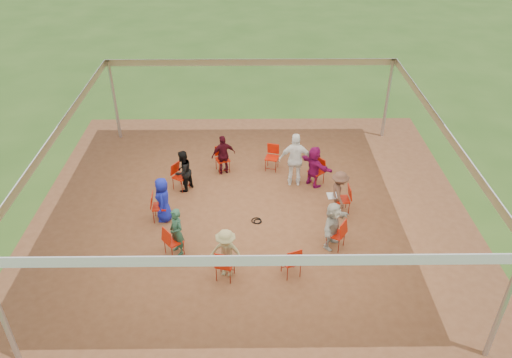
{
  "coord_description": "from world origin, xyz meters",
  "views": [
    {
      "loc": [
        -0.01,
        -11.89,
        9.01
      ],
      "look_at": [
        0.12,
        0.3,
        1.1
      ],
      "focal_mm": 35.0,
      "sensor_mm": 36.0,
      "label": 1
    }
  ],
  "objects_px": {
    "standing_person": "(296,160)",
    "cable_coil": "(257,221)",
    "chair_3": "(223,160)",
    "person_seated_2": "(223,155)",
    "person_seated_4": "(163,200)",
    "chair_7": "(225,264)",
    "chair_9": "(336,234)",
    "chair_5": "(160,207)",
    "chair_6": "(174,241)",
    "laptop": "(334,194)",
    "person_seated_0": "(339,193)",
    "chair_1": "(316,172)",
    "person_seated_1": "(314,166)",
    "person_seated_6": "(226,253)",
    "person_seated_3": "(183,171)",
    "person_seated_7": "(333,225)",
    "chair_8": "(291,261)",
    "chair_4": "(181,177)",
    "person_seated_5": "(177,232)",
    "chair_0": "(342,199)",
    "chair_2": "(272,158)"
  },
  "relations": [
    {
      "from": "person_seated_1",
      "to": "person_seated_4",
      "type": "bearing_deg",
      "value": 72.0
    },
    {
      "from": "chair_2",
      "to": "standing_person",
      "type": "xyz_separation_m",
      "value": [
        0.71,
        -0.91,
        0.47
      ]
    },
    {
      "from": "chair_1",
      "to": "chair_4",
      "type": "xyz_separation_m",
      "value": [
        -4.34,
        -0.25,
        0.0
      ]
    },
    {
      "from": "chair_5",
      "to": "laptop",
      "type": "distance_m",
      "value": 5.11
    },
    {
      "from": "chair_8",
      "to": "person_seated_6",
      "type": "relative_size",
      "value": 0.65
    },
    {
      "from": "chair_7",
      "to": "chair_9",
      "type": "height_order",
      "value": "same"
    },
    {
      "from": "person_seated_2",
      "to": "chair_9",
      "type": "bearing_deg",
      "value": 108.42
    },
    {
      "from": "chair_6",
      "to": "cable_coil",
      "type": "relative_size",
      "value": 2.35
    },
    {
      "from": "chair_3",
      "to": "chair_4",
      "type": "xyz_separation_m",
      "value": [
        -1.29,
        -1.05,
        0.0
      ]
    },
    {
      "from": "chair_0",
      "to": "chair_8",
      "type": "distance_m",
      "value": 3.16
    },
    {
      "from": "chair_7",
      "to": "person_seated_0",
      "type": "bearing_deg",
      "value": 54.95
    },
    {
      "from": "person_seated_2",
      "to": "person_seated_4",
      "type": "distance_m",
      "value": 3.02
    },
    {
      "from": "chair_3",
      "to": "chair_8",
      "type": "distance_m",
      "value": 5.38
    },
    {
      "from": "chair_4",
      "to": "chair_8",
      "type": "bearing_deg",
      "value": 72.0
    },
    {
      "from": "chair_3",
      "to": "chair_6",
      "type": "relative_size",
      "value": 1.0
    },
    {
      "from": "chair_9",
      "to": "cable_coil",
      "type": "xyz_separation_m",
      "value": [
        -2.12,
        1.15,
        -0.43
      ]
    },
    {
      "from": "chair_1",
      "to": "chair_5",
      "type": "bearing_deg",
      "value": 72.0
    },
    {
      "from": "chair_0",
      "to": "person_seated_6",
      "type": "relative_size",
      "value": 0.65
    },
    {
      "from": "person_seated_2",
      "to": "person_seated_5",
      "type": "height_order",
      "value": "same"
    },
    {
      "from": "person_seated_6",
      "to": "cable_coil",
      "type": "height_order",
      "value": "person_seated_6"
    },
    {
      "from": "chair_5",
      "to": "person_seated_1",
      "type": "bearing_deg",
      "value": 107.58
    },
    {
      "from": "chair_1",
      "to": "person_seated_1",
      "type": "relative_size",
      "value": 0.65
    },
    {
      "from": "chair_6",
      "to": "chair_8",
      "type": "distance_m",
      "value": 3.16
    },
    {
      "from": "chair_5",
      "to": "person_seated_2",
      "type": "height_order",
      "value": "person_seated_2"
    },
    {
      "from": "person_seated_3",
      "to": "person_seated_7",
      "type": "relative_size",
      "value": 1.0
    },
    {
      "from": "chair_5",
      "to": "person_seated_3",
      "type": "bearing_deg",
      "value": 157.98
    },
    {
      "from": "chair_7",
      "to": "person_seated_3",
      "type": "xyz_separation_m",
      "value": [
        -1.48,
        3.99,
        0.25
      ]
    },
    {
      "from": "chair_0",
      "to": "chair_6",
      "type": "bearing_deg",
      "value": 108.0
    },
    {
      "from": "cable_coil",
      "to": "laptop",
      "type": "height_order",
      "value": "laptop"
    },
    {
      "from": "chair_1",
      "to": "person_seated_6",
      "type": "xyz_separation_m",
      "value": [
        -2.73,
        -4.19,
        0.25
      ]
    },
    {
      "from": "chair_7",
      "to": "laptop",
      "type": "height_order",
      "value": "chair_7"
    },
    {
      "from": "chair_6",
      "to": "cable_coil",
      "type": "height_order",
      "value": "chair_6"
    },
    {
      "from": "chair_1",
      "to": "standing_person",
      "type": "xyz_separation_m",
      "value": [
        -0.69,
        -0.02,
        0.47
      ]
    },
    {
      "from": "chair_5",
      "to": "standing_person",
      "type": "bearing_deg",
      "value": 111.0
    },
    {
      "from": "chair_9",
      "to": "person_seated_1",
      "type": "xyz_separation_m",
      "value": [
        -0.27,
        3.08,
        0.25
      ]
    },
    {
      "from": "person_seated_0",
      "to": "person_seated_2",
      "type": "distance_m",
      "value": 4.16
    },
    {
      "from": "chair_7",
      "to": "person_seated_5",
      "type": "bearing_deg",
      "value": 157.98
    },
    {
      "from": "chair_3",
      "to": "chair_8",
      "type": "xyz_separation_m",
      "value": [
        1.95,
        -5.01,
        0.0
      ]
    },
    {
      "from": "person_seated_3",
      "to": "person_seated_5",
      "type": "height_order",
      "value": "same"
    },
    {
      "from": "chair_8",
      "to": "person_seated_5",
      "type": "xyz_separation_m",
      "value": [
        -2.96,
        0.88,
        0.25
      ]
    },
    {
      "from": "chair_5",
      "to": "chair_9",
      "type": "xyz_separation_m",
      "value": [
        4.95,
        -1.3,
        0.0
      ]
    },
    {
      "from": "chair_5",
      "to": "laptop",
      "type": "height_order",
      "value": "chair_5"
    },
    {
      "from": "chair_1",
      "to": "person_seated_7",
      "type": "relative_size",
      "value": 0.65
    },
    {
      "from": "person_seated_2",
      "to": "cable_coil",
      "type": "xyz_separation_m",
      "value": [
        1.08,
        -2.69,
        -0.68
      ]
    },
    {
      "from": "chair_3",
      "to": "cable_coil",
      "type": "height_order",
      "value": "chair_3"
    },
    {
      "from": "chair_1",
      "to": "chair_6",
      "type": "bearing_deg",
      "value": 90.0
    },
    {
      "from": "person_seated_1",
      "to": "person_seated_2",
      "type": "distance_m",
      "value": 3.02
    },
    {
      "from": "standing_person",
      "to": "cable_coil",
      "type": "xyz_separation_m",
      "value": [
        -1.25,
        -1.99,
        -0.9
      ]
    },
    {
      "from": "person_seated_3",
      "to": "laptop",
      "type": "xyz_separation_m",
      "value": [
        4.57,
        -1.25,
        -0.04
      ]
    },
    {
      "from": "chair_0",
      "to": "chair_2",
      "type": "relative_size",
      "value": 1.0
    }
  ]
}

